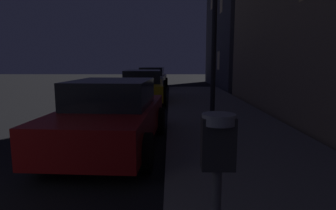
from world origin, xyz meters
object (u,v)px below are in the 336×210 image
(car_red, at_px, (112,115))
(car_yellow_cab, at_px, (143,86))
(street_lamp, at_px, (215,0))
(parking_meter, at_px, (217,171))
(car_silver, at_px, (152,78))

(car_red, height_order, car_yellow_cab, same)
(car_yellow_cab, distance_m, street_lamp, 5.17)
(car_yellow_cab, height_order, street_lamp, street_lamp)
(car_yellow_cab, bearing_deg, parking_meter, -82.30)
(parking_meter, relative_size, car_silver, 0.30)
(car_red, height_order, street_lamp, street_lamp)
(car_red, bearing_deg, car_yellow_cab, 90.01)
(car_yellow_cab, distance_m, car_silver, 6.56)
(car_yellow_cab, xyz_separation_m, street_lamp, (2.66, -3.22, 3.05))
(parking_meter, xyz_separation_m, car_silver, (-1.50, 17.63, -0.49))
(car_silver, distance_m, street_lamp, 10.59)
(car_silver, xyz_separation_m, street_lamp, (2.66, -9.78, 3.06))
(car_silver, relative_size, street_lamp, 0.83)
(parking_meter, height_order, street_lamp, street_lamp)
(parking_meter, distance_m, car_yellow_cab, 11.19)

